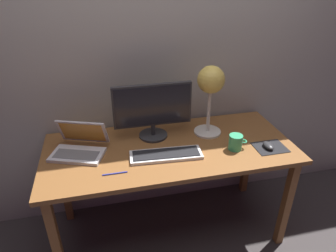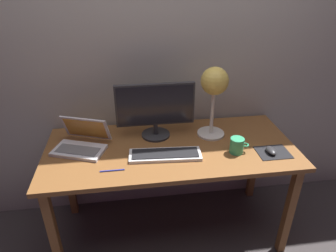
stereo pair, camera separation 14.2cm
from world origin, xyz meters
name	(u,v)px [view 1 (the left image)]	position (x,y,z in m)	size (l,w,h in m)	color
ground_plane	(170,228)	(0.00, 0.00, 0.00)	(4.80, 4.80, 0.00)	#383333
back_wall	(156,45)	(0.00, 0.40, 1.30)	(4.80, 0.06, 2.60)	#9E998E
desk	(170,157)	(0.00, 0.00, 0.66)	(1.60, 0.70, 0.74)	brown
monitor	(153,109)	(-0.08, 0.15, 0.95)	(0.52, 0.19, 0.38)	#28282B
keyboard_main	(166,155)	(-0.05, -0.10, 0.75)	(0.45, 0.17, 0.03)	silver
laptop	(80,144)	(-0.56, 0.08, 0.79)	(0.38, 0.34, 0.19)	silver
desk_lamp	(211,85)	(0.30, 0.12, 1.09)	(0.19, 0.19, 0.48)	beige
mousepad	(270,147)	(0.62, -0.16, 0.74)	(0.20, 0.16, 0.00)	black
mouse	(268,146)	(0.61, -0.16, 0.76)	(0.06, 0.10, 0.03)	#28282B
coffee_mug	(236,142)	(0.40, -0.12, 0.79)	(0.12, 0.09, 0.10)	#339966
pen	(115,174)	(-0.37, -0.21, 0.74)	(0.01, 0.01, 0.14)	#2633A5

